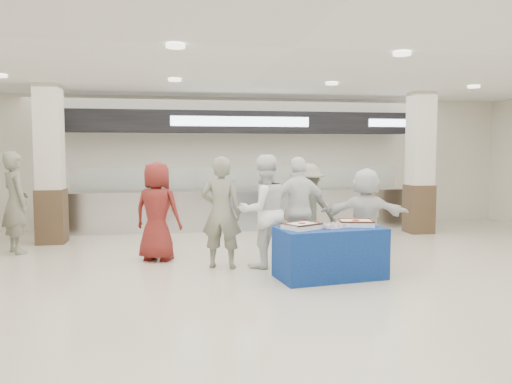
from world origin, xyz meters
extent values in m
plane|color=beige|center=(0.00, 0.00, 0.00)|extent=(14.00, 14.00, 0.00)
cube|color=silver|center=(0.00, 5.40, 0.45)|extent=(8.00, 0.80, 0.90)
cube|color=silver|center=(0.00, 5.40, 0.92)|extent=(8.00, 0.85, 0.04)
cube|color=white|center=(0.00, 5.10, 1.25)|extent=(7.60, 0.02, 0.50)
cube|color=black|center=(0.00, 5.40, 2.55)|extent=(8.40, 0.70, 0.50)
cube|color=silver|center=(0.00, 5.04, 2.55)|extent=(3.20, 0.03, 0.22)
cube|color=silver|center=(3.80, 5.04, 2.55)|extent=(1.40, 0.03, 0.18)
cube|color=#3D2B1B|center=(-4.00, 4.20, 0.55)|extent=(0.55, 0.55, 1.10)
cube|color=beige|center=(-4.00, 4.20, 2.15)|extent=(0.50, 0.50, 2.10)
cube|color=#3D2B1B|center=(4.00, 4.20, 0.55)|extent=(0.55, 0.55, 1.10)
cube|color=beige|center=(4.00, 4.20, 2.15)|extent=(0.50, 0.50, 2.10)
cube|color=navy|center=(0.71, 0.57, 0.38)|extent=(1.65, 1.00, 0.75)
cube|color=white|center=(0.27, 0.52, 0.79)|extent=(0.61, 0.57, 0.08)
cube|color=#4C2615|center=(0.27, 0.52, 0.84)|extent=(0.61, 0.57, 0.02)
cylinder|color=#A61917|center=(0.27, 0.52, 0.83)|extent=(0.15, 0.15, 0.01)
cube|color=white|center=(1.15, 0.68, 0.79)|extent=(0.57, 0.48, 0.08)
cube|color=#4C2615|center=(1.15, 0.68, 0.84)|extent=(0.57, 0.48, 0.02)
cylinder|color=#A61917|center=(1.15, 0.68, 0.83)|extent=(0.13, 0.13, 0.01)
cube|color=#B0AFB4|center=(0.77, 0.54, 0.76)|extent=(0.47, 0.42, 0.01)
imported|color=maroon|center=(-1.83, 2.20, 0.84)|extent=(0.97, 0.83, 1.69)
imported|color=slate|center=(-0.80, 1.47, 0.90)|extent=(0.75, 0.60, 1.79)
imported|color=white|center=(-0.12, 1.44, 0.91)|extent=(1.04, 0.92, 1.81)
imported|color=white|center=(0.52, 1.63, 0.89)|extent=(1.06, 0.48, 1.78)
imported|color=slate|center=(0.77, 2.05, 0.83)|extent=(1.17, 0.81, 1.65)
imported|color=white|center=(1.62, 1.48, 0.80)|extent=(1.55, 0.80, 1.59)
imported|color=slate|center=(-4.40, 3.25, 0.93)|extent=(0.76, 0.81, 1.87)
camera|label=1|loc=(-1.55, -6.40, 1.87)|focal=35.00mm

